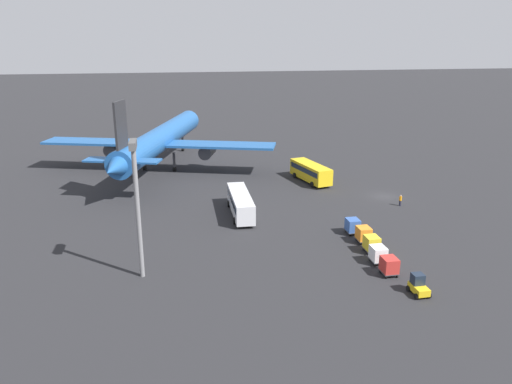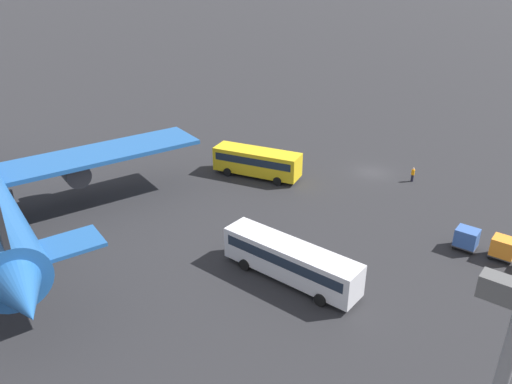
{
  "view_description": "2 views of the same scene",
  "coord_description": "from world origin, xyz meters",
  "px_view_note": "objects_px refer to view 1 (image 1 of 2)",
  "views": [
    {
      "loc": [
        -72.89,
        34.57,
        25.19
      ],
      "look_at": [
        -5.21,
        22.38,
        3.61
      ],
      "focal_mm": 35.0,
      "sensor_mm": 36.0,
      "label": 1
    },
    {
      "loc": [
        -23.1,
        53.21,
        24.48
      ],
      "look_at": [
        4.34,
        17.78,
        2.81
      ],
      "focal_mm": 35.0,
      "sensor_mm": 36.0,
      "label": 2
    }
  ],
  "objects_px": {
    "cargo_cart_yellow": "(372,243)",
    "cargo_cart_blue": "(353,225)",
    "shuttle_bus_far": "(240,202)",
    "baggage_tug": "(418,285)",
    "shuttle_bus_near": "(311,171)",
    "cargo_cart_orange": "(364,234)",
    "cargo_cart_red": "(389,265)",
    "airplane": "(160,139)",
    "cargo_cart_white": "(378,254)",
    "worker_person": "(400,200)"
  },
  "relations": [
    {
      "from": "shuttle_bus_far",
      "to": "baggage_tug",
      "type": "relative_size",
      "value": 5.03
    },
    {
      "from": "shuttle_bus_near",
      "to": "cargo_cart_blue",
      "type": "xyz_separation_m",
      "value": [
        -25.02,
        1.47,
        -0.76
      ]
    },
    {
      "from": "cargo_cart_blue",
      "to": "shuttle_bus_far",
      "type": "bearing_deg",
      "value": 53.51
    },
    {
      "from": "cargo_cart_white",
      "to": "cargo_cart_blue",
      "type": "height_order",
      "value": "same"
    },
    {
      "from": "cargo_cart_orange",
      "to": "cargo_cart_blue",
      "type": "bearing_deg",
      "value": 5.96
    },
    {
      "from": "baggage_tug",
      "to": "cargo_cart_red",
      "type": "bearing_deg",
      "value": 13.2
    },
    {
      "from": "cargo_cart_orange",
      "to": "airplane",
      "type": "bearing_deg",
      "value": 30.99
    },
    {
      "from": "shuttle_bus_near",
      "to": "cargo_cart_white",
      "type": "distance_m",
      "value": 34.16
    },
    {
      "from": "cargo_cart_yellow",
      "to": "worker_person",
      "type": "bearing_deg",
      "value": -35.76
    },
    {
      "from": "baggage_tug",
      "to": "cargo_cart_blue",
      "type": "bearing_deg",
      "value": 1.59
    },
    {
      "from": "shuttle_bus_near",
      "to": "cargo_cart_orange",
      "type": "xyz_separation_m",
      "value": [
        -28.05,
        1.15,
        -0.76
      ]
    },
    {
      "from": "cargo_cart_yellow",
      "to": "cargo_cart_blue",
      "type": "distance_m",
      "value": 6.06
    },
    {
      "from": "airplane",
      "to": "baggage_tug",
      "type": "bearing_deg",
      "value": -138.01
    },
    {
      "from": "shuttle_bus_near",
      "to": "cargo_cart_orange",
      "type": "relative_size",
      "value": 5.26
    },
    {
      "from": "airplane",
      "to": "cargo_cart_yellow",
      "type": "xyz_separation_m",
      "value": [
        -45.1,
        -25.09,
        -4.71
      ]
    },
    {
      "from": "shuttle_bus_near",
      "to": "cargo_cart_red",
      "type": "xyz_separation_m",
      "value": [
        -37.13,
        1.83,
        -0.76
      ]
    },
    {
      "from": "baggage_tug",
      "to": "cargo_cart_red",
      "type": "height_order",
      "value": "baggage_tug"
    },
    {
      "from": "airplane",
      "to": "cargo_cart_orange",
      "type": "height_order",
      "value": "airplane"
    },
    {
      "from": "cargo_cart_orange",
      "to": "cargo_cart_red",
      "type": "bearing_deg",
      "value": 175.74
    },
    {
      "from": "shuttle_bus_near",
      "to": "cargo_cart_white",
      "type": "relative_size",
      "value": 5.26
    },
    {
      "from": "cargo_cart_red",
      "to": "cargo_cart_yellow",
      "type": "bearing_deg",
      "value": -4.71
    },
    {
      "from": "worker_person",
      "to": "cargo_cart_white",
      "type": "bearing_deg",
      "value": 147.83
    },
    {
      "from": "airplane",
      "to": "cargo_cart_blue",
      "type": "distance_m",
      "value": 46.57
    },
    {
      "from": "cargo_cart_red",
      "to": "cargo_cart_blue",
      "type": "distance_m",
      "value": 12.11
    },
    {
      "from": "worker_person",
      "to": "airplane",
      "type": "bearing_deg",
      "value": 50.98
    },
    {
      "from": "worker_person",
      "to": "cargo_cart_yellow",
      "type": "xyz_separation_m",
      "value": [
        -15.64,
        11.26,
        0.32
      ]
    },
    {
      "from": "worker_person",
      "to": "cargo_cart_red",
      "type": "xyz_separation_m",
      "value": [
        -21.7,
        11.76,
        0.32
      ]
    },
    {
      "from": "shuttle_bus_far",
      "to": "cargo_cart_orange",
      "type": "bearing_deg",
      "value": -132.18
    },
    {
      "from": "cargo_cart_orange",
      "to": "cargo_cart_blue",
      "type": "relative_size",
      "value": 1.0
    },
    {
      "from": "shuttle_bus_near",
      "to": "worker_person",
      "type": "xyz_separation_m",
      "value": [
        -15.43,
        -9.93,
        -1.08
      ]
    },
    {
      "from": "airplane",
      "to": "baggage_tug",
      "type": "height_order",
      "value": "airplane"
    },
    {
      "from": "shuttle_bus_far",
      "to": "baggage_tug",
      "type": "distance_m",
      "value": 30.22
    },
    {
      "from": "cargo_cart_white",
      "to": "cargo_cart_yellow",
      "type": "distance_m",
      "value": 3.07
    },
    {
      "from": "baggage_tug",
      "to": "cargo_cart_yellow",
      "type": "relative_size",
      "value": 1.18
    },
    {
      "from": "cargo_cart_white",
      "to": "cargo_cart_yellow",
      "type": "height_order",
      "value": "same"
    },
    {
      "from": "airplane",
      "to": "cargo_cart_white",
      "type": "relative_size",
      "value": 24.71
    },
    {
      "from": "shuttle_bus_near",
      "to": "cargo_cart_white",
      "type": "xyz_separation_m",
      "value": [
        -34.1,
        1.81,
        -0.76
      ]
    },
    {
      "from": "worker_person",
      "to": "cargo_cart_orange",
      "type": "bearing_deg",
      "value": 138.69
    },
    {
      "from": "shuttle_bus_far",
      "to": "cargo_cart_white",
      "type": "bearing_deg",
      "value": -144.28
    },
    {
      "from": "airplane",
      "to": "shuttle_bus_near",
      "type": "relative_size",
      "value": 4.7
    },
    {
      "from": "baggage_tug",
      "to": "cargo_cart_blue",
      "type": "relative_size",
      "value": 1.18
    },
    {
      "from": "baggage_tug",
      "to": "cargo_cart_yellow",
      "type": "xyz_separation_m",
      "value": [
        10.53,
        0.64,
        0.25
      ]
    },
    {
      "from": "shuttle_bus_near",
      "to": "cargo_cart_orange",
      "type": "height_order",
      "value": "shuttle_bus_near"
    },
    {
      "from": "shuttle_bus_near",
      "to": "cargo_cart_orange",
      "type": "bearing_deg",
      "value": 164.3
    },
    {
      "from": "shuttle_bus_far",
      "to": "cargo_cart_orange",
      "type": "relative_size",
      "value": 5.93
    },
    {
      "from": "cargo_cart_yellow",
      "to": "airplane",
      "type": "bearing_deg",
      "value": 29.09
    },
    {
      "from": "cargo_cart_yellow",
      "to": "cargo_cart_blue",
      "type": "xyz_separation_m",
      "value": [
        6.05,
        0.14,
        0.0
      ]
    },
    {
      "from": "cargo_cart_orange",
      "to": "cargo_cart_yellow",
      "type": "bearing_deg",
      "value": 176.63
    },
    {
      "from": "worker_person",
      "to": "cargo_cart_blue",
      "type": "bearing_deg",
      "value": 130.06
    },
    {
      "from": "shuttle_bus_near",
      "to": "cargo_cart_yellow",
      "type": "relative_size",
      "value": 5.26
    }
  ]
}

